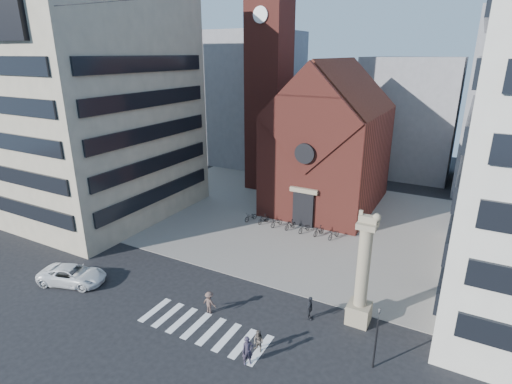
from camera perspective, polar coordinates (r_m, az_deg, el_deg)
ground at (r=32.46m, az=-5.10°, el=-15.68°), size 120.00×120.00×0.00m
piazza at (r=47.42m, az=7.62°, el=-3.92°), size 46.00×30.00×0.05m
zebra_crossing at (r=30.24m, az=-7.47°, el=-18.76°), size 10.20×3.20×0.01m
church at (r=50.48m, az=10.52°, el=6.85°), size 12.00×16.65×18.00m
campanile at (r=55.97m, az=1.89°, el=16.37°), size 5.50×5.50×31.20m
building_left at (r=50.78m, az=-22.59°, el=11.55°), size 18.00×20.00×26.00m
bg_block_left at (r=71.60m, az=-1.07°, el=13.20°), size 16.00×14.00×22.00m
bg_block_mid at (r=68.25m, az=20.87°, el=9.98°), size 14.00×12.00×18.00m
lion_column at (r=29.61m, az=14.92°, el=-12.11°), size 1.63×1.60×8.68m
traffic_light at (r=26.71m, az=16.81°, el=-19.21°), size 0.13×0.16×4.30m
white_car at (r=37.84m, az=-24.74°, el=-10.72°), size 6.08×4.19×1.54m
pedestrian_0 at (r=26.77m, az=-1.21°, el=-21.73°), size 0.85×0.84×1.98m
pedestrian_1 at (r=27.77m, az=0.37°, el=-20.52°), size 0.86×0.73×1.56m
pedestrian_2 at (r=30.59m, az=7.70°, el=-16.11°), size 0.62×1.15×1.86m
pedestrian_3 at (r=31.21m, az=-6.66°, el=-15.38°), size 1.16×0.70×1.75m
scooter_0 at (r=46.46m, az=-0.74°, el=-3.55°), size 1.18×1.98×0.98m
scooter_1 at (r=45.72m, az=1.09°, el=-3.87°), size 1.03×1.88×1.09m
scooter_2 at (r=45.06m, az=2.97°, el=-4.33°), size 1.18×1.98×0.98m
scooter_3 at (r=44.42m, az=4.92°, el=-4.66°), size 1.03×1.88×1.09m
scooter_4 at (r=43.87m, az=6.92°, el=-5.13°), size 1.18×1.98×0.98m
scooter_5 at (r=43.33m, az=8.97°, el=-5.47°), size 1.03×1.88×1.09m
scooter_6 at (r=42.90m, az=11.07°, el=-5.95°), size 1.18×1.98×0.98m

